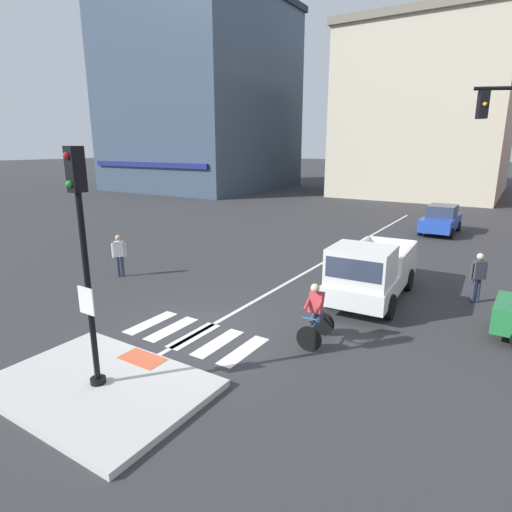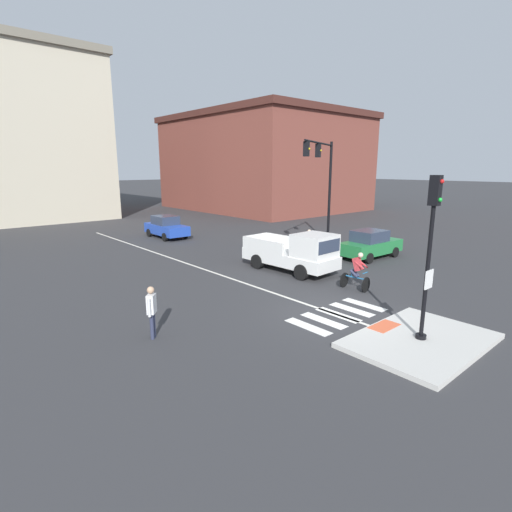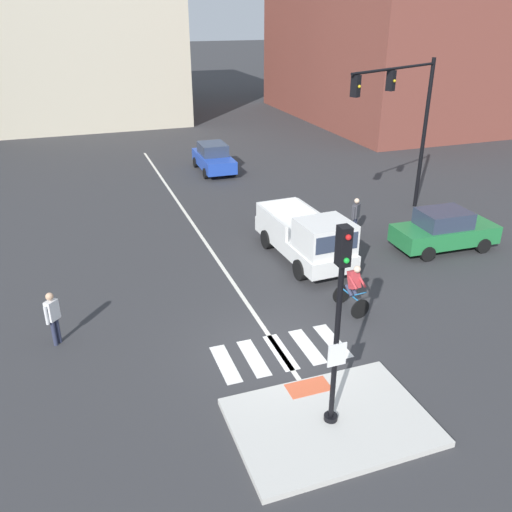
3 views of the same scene
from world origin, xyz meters
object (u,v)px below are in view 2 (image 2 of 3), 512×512
Objects in this scene: car_blue_eastbound_distant at (166,227)px; car_green_cross_right at (370,244)px; pickup_truck_white_eastbound_mid at (296,253)px; traffic_light_mast at (323,173)px; pedestrian_waiting_far_side at (309,241)px; signal_pole at (430,244)px; pedestrian_at_curb_left at (152,308)px; cyclist at (357,271)px.

car_blue_eastbound_distant is 0.99× the size of car_green_cross_right.
car_green_cross_right is 5.66m from pickup_truck_white_eastbound_mid.
traffic_light_mast is 5.08m from pedestrian_waiting_far_side.
traffic_light_mast reaches higher than signal_pole.
pedestrian_waiting_far_side is (-2.96, -1.54, -3.83)m from traffic_light_mast.
signal_pole is 8.45m from pedestrian_at_curb_left.
traffic_light_mast reaches higher than pedestrian_at_curb_left.
signal_pole reaches higher than pickup_truck_white_eastbound_mid.
pedestrian_waiting_far_side is (6.16, 9.93, -2.08)m from signal_pole.
pickup_truck_white_eastbound_mid reaches higher than cyclist.
pickup_truck_white_eastbound_mid is 3.47m from pedestrian_waiting_far_side.
pickup_truck_white_eastbound_mid is 3.08× the size of cyclist.
signal_pole is 2.90× the size of pedestrian_waiting_far_side.
cyclist is 1.01× the size of pedestrian_waiting_far_side.
traffic_light_mast is 1.66× the size of car_blue_eastbound_distant.
car_green_cross_right is (5.62, -13.96, 0.00)m from car_blue_eastbound_distant.
pedestrian_at_curb_left is at bearing 136.37° from signal_pole.
car_blue_eastbound_distant is 18.27m from pedestrian_at_curb_left.
signal_pole is 1.17× the size of car_blue_eastbound_distant.
pickup_truck_white_eastbound_mid is at bearing -150.69° from traffic_light_mast.
car_blue_eastbound_distant is 17.09m from cyclist.
signal_pole reaches higher than car_green_cross_right.
cyclist is (2.97, 4.40, -2.19)m from signal_pole.
pickup_truck_white_eastbound_mid is 3.10× the size of pedestrian_waiting_far_side.
pedestrian_at_curb_left is at bearing -172.74° from car_green_cross_right.
traffic_light_mast is 16.58m from pedestrian_at_curb_left.
pickup_truck_white_eastbound_mid reaches higher than car_green_cross_right.
pedestrian_at_curb_left is at bearing -119.91° from car_blue_eastbound_distant.
pickup_truck_white_eastbound_mid is (-0.00, -13.35, 0.17)m from car_blue_eastbound_distant.
signal_pole is 8.98m from pickup_truck_white_eastbound_mid.
pedestrian_waiting_far_side is at bearing 31.04° from pickup_truck_white_eastbound_mid.
pickup_truck_white_eastbound_mid is (-5.62, 0.61, 0.17)m from car_green_cross_right.
signal_pole is 2.90× the size of pedestrian_at_curb_left.
signal_pole is at bearing -43.63° from pedestrian_at_curb_left.
pedestrian_at_curb_left is at bearing -158.86° from traffic_light_mast.
signal_pole reaches higher than pedestrian_at_curb_left.
traffic_light_mast reaches higher than car_blue_eastbound_distant.
cyclist is at bearing -8.02° from pedestrian_at_curb_left.
pedestrian_waiting_far_side is at bearing 137.84° from car_green_cross_right.
pedestrian_at_curb_left reaches higher than car_green_cross_right.
car_blue_eastbound_distant is at bearing 111.95° from car_green_cross_right.
traffic_light_mast is at bearing 85.41° from car_green_cross_right.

